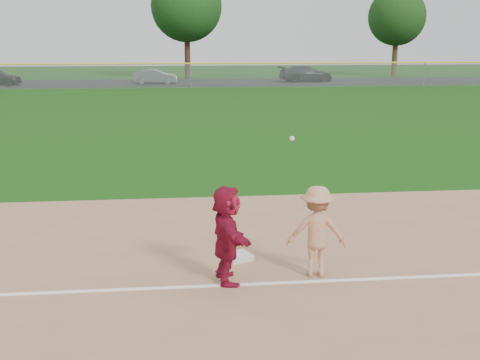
{
  "coord_description": "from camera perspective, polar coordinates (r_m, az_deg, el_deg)",
  "views": [
    {
      "loc": [
        -1.25,
        -10.25,
        4.12
      ],
      "look_at": [
        0.0,
        1.5,
        1.3
      ],
      "focal_mm": 45.0,
      "sensor_mm": 36.0,
      "label": 1
    }
  ],
  "objects": [
    {
      "name": "foul_line",
      "position": [
        10.37,
        1.36,
        -9.83
      ],
      "size": [
        60.0,
        0.1,
        0.01
      ],
      "primitive_type": "cube",
      "color": "white",
      "rests_on": "infield_dirt"
    },
    {
      "name": "base_runner",
      "position": [
        10.2,
        -1.26,
        -5.17
      ],
      "size": [
        0.69,
        1.62,
        1.7
      ],
      "primitive_type": "imported",
      "rotation": [
        0.0,
        0.0,
        1.69
      ],
      "color": "maroon",
      "rests_on": "infield_dirt"
    },
    {
      "name": "tree_3",
      "position": [
        67.23,
        14.66,
        14.74
      ],
      "size": [
        6.0,
        6.0,
        9.19
      ],
      "color": "#382714",
      "rests_on": "ground"
    },
    {
      "name": "outfield_fence",
      "position": [
        50.31,
        -4.72,
        10.91
      ],
      "size": [
        110.0,
        0.12,
        110.0
      ],
      "color": "#999EA0",
      "rests_on": "ground"
    },
    {
      "name": "parking_asphalt",
      "position": [
        56.41,
        -4.84,
        9.19
      ],
      "size": [
        120.0,
        10.0,
        0.01
      ],
      "primitive_type": "cube",
      "color": "black",
      "rests_on": "ground"
    },
    {
      "name": "car_right",
      "position": [
        57.74,
        6.27,
        9.99
      ],
      "size": [
        5.33,
        2.77,
        1.48
      ],
      "primitive_type": "imported",
      "rotation": [
        0.0,
        0.0,
        1.71
      ],
      "color": "black",
      "rests_on": "parking_asphalt"
    },
    {
      "name": "ground",
      "position": [
        11.12,
        0.83,
        -8.33
      ],
      "size": [
        160.0,
        160.0,
        0.0
      ],
      "primitive_type": "plane",
      "color": "#14450D",
      "rests_on": "ground"
    },
    {
      "name": "tree_2",
      "position": [
        61.83,
        -5.1,
        16.09
      ],
      "size": [
        7.0,
        7.0,
        10.58
      ],
      "color": "#311D11",
      "rests_on": "ground"
    },
    {
      "name": "first_base_play",
      "position": [
        10.57,
        7.28,
        -4.84
      ],
      "size": [
        1.12,
        0.75,
        2.47
      ],
      "color": "#A6A6A8",
      "rests_on": "infield_dirt"
    },
    {
      "name": "car_mid",
      "position": [
        55.32,
        -8.02,
        9.7
      ],
      "size": [
        3.99,
        1.58,
        1.29
      ],
      "primitive_type": "imported",
      "rotation": [
        0.0,
        0.0,
        1.52
      ],
      "color": "#4E5155",
      "rests_on": "parking_asphalt"
    },
    {
      "name": "first_base",
      "position": [
        11.46,
        -0.14,
        -7.27
      ],
      "size": [
        0.59,
        0.59,
        0.1
      ],
      "primitive_type": "cube",
      "rotation": [
        0.0,
        0.0,
        0.39
      ],
      "color": "silver",
      "rests_on": "infield_dirt"
    }
  ]
}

